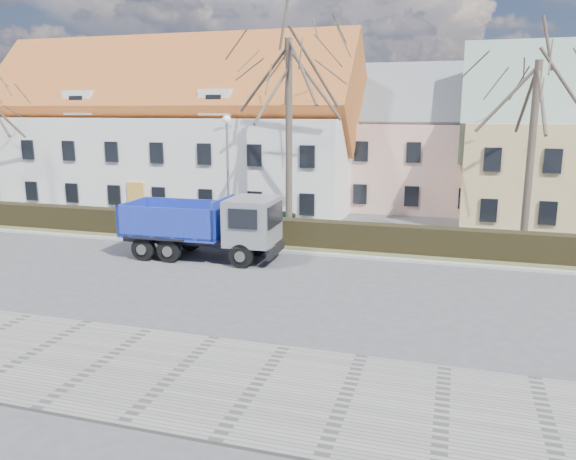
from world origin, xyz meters
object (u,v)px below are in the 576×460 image
(dump_truck, at_px, (196,226))
(streetlight, at_px, (228,177))
(cart_frame, at_px, (262,243))
(parked_car_a, at_px, (263,214))

(dump_truck, height_order, streetlight, streetlight)
(streetlight, bearing_deg, dump_truck, -86.97)
(dump_truck, distance_m, cart_frame, 3.50)
(cart_frame, bearing_deg, dump_truck, -137.31)
(streetlight, xyz_separation_m, parked_car_a, (0.75, 3.43, -2.59))
(dump_truck, height_order, cart_frame, dump_truck)
(dump_truck, distance_m, streetlight, 4.77)
(dump_truck, xyz_separation_m, parked_car_a, (0.52, 7.85, -0.82))
(streetlight, height_order, cart_frame, streetlight)
(cart_frame, xyz_separation_m, parked_car_a, (-1.92, 5.61, 0.33))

